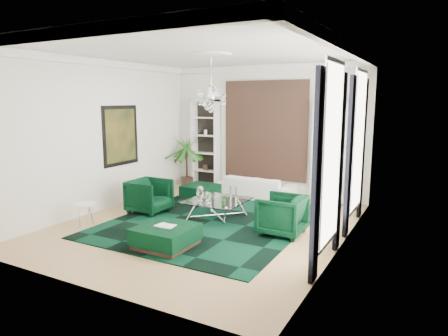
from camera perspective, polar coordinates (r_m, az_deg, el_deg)
The scene contains 30 objects.
floor at distance 9.16m, azimuth -2.69°, elevation -8.13°, with size 6.00×7.00×0.02m, color tan.
ceiling at distance 8.77m, azimuth -2.89°, elevation 16.35°, with size 6.00×7.00×0.02m, color white.
wall_back at distance 11.89m, azimuth 6.01°, elevation 5.36°, with size 6.00×0.02×3.80m, color silver.
wall_front at distance 6.06m, azimuth -20.19°, elevation 0.60°, with size 6.00×0.02×3.80m, color silver.
wall_left at distance 10.63m, azimuth -16.87°, elevation 4.47°, with size 0.02×7.00×3.80m, color silver.
wall_right at distance 7.66m, azimuth 16.90°, elevation 2.58°, with size 0.02×7.00×3.80m, color silver.
crown_molding at distance 8.76m, azimuth -2.89°, elevation 15.63°, with size 6.00×7.00×0.18m, color white, non-canonical shape.
ceiling_medallion at distance 9.02m, azimuth -1.87°, elevation 15.91°, with size 0.90×0.90×0.05m, color white.
tapestry at distance 11.85m, azimuth 5.92°, elevation 5.34°, with size 2.50×0.06×2.80m, color black.
shelving_left at distance 12.63m, azimuth -2.60°, elevation 3.38°, with size 0.90×0.38×2.80m, color white, non-canonical shape.
shelving_right at distance 11.16m, azimuth 14.87°, elevation 2.21°, with size 0.90×0.38×2.80m, color white, non-canonical shape.
painting at distance 11.03m, azimuth -14.50°, elevation 4.50°, with size 0.04×1.30×1.60m, color black.
window_near at distance 6.79m, azimuth 15.20°, elevation 1.79°, with size 0.03×1.10×2.90m, color white.
curtain_near_a at distance 6.09m, azimuth 13.08°, elevation -1.39°, with size 0.07×0.30×3.25m, color black.
curtain_near_b at distance 7.59m, azimuth 16.21°, elevation 0.64°, with size 0.07×0.30×3.25m, color black.
window_far at distance 9.13m, azimuth 18.68°, elevation 3.58°, with size 0.03×1.10×2.90m, color white.
curtain_far_a at distance 8.41m, azimuth 17.44°, elevation 1.43°, with size 0.07×0.30×3.25m, color black.
curtain_far_b at distance 9.93m, azimuth 19.17°, elevation 2.56°, with size 0.07×0.30×3.25m, color black.
rug at distance 9.40m, azimuth -1.74°, elevation -7.53°, with size 4.20×5.00×0.02m, color black.
sofa at distance 11.52m, azimuth 4.62°, elevation -2.72°, with size 2.17×0.85×0.63m, color white.
armchair_left at distance 10.17m, azimuth -10.62°, elevation -3.95°, with size 0.90×0.92×0.84m, color black.
armchair_right at distance 8.48m, azimuth 8.26°, elevation -6.65°, with size 0.90×0.92×0.84m, color black.
coffee_table at distance 9.54m, azimuth -0.99°, elevation -5.90°, with size 1.32×1.32×0.45m, color white, non-canonical shape.
ottoman_side at distance 11.43m, azimuth -3.34°, elevation -3.43°, with size 0.89×0.89×0.40m, color black.
ottoman_front at distance 7.84m, azimuth -8.30°, elevation -9.66°, with size 1.04×1.04×0.42m, color black.
book at distance 7.77m, azimuth -8.34°, elevation -8.12°, with size 0.38×0.25×0.03m, color white.
side_table at distance 9.56m, azimuth -19.10°, elevation -6.31°, with size 0.51×0.51×0.49m, color white.
palm at distance 12.64m, azimuth -5.37°, elevation 1.86°, with size 1.34×1.34×2.15m, color #25631B, non-canonical shape.
chandelier at distance 8.97m, azimuth -1.83°, elevation 10.06°, with size 0.74×0.74×0.66m, color white, non-canonical shape.
table_plant at distance 9.07m, azimuth -0.03°, elevation -4.55°, with size 0.12×0.09×0.21m, color #25631B.
Camera 1 is at (4.50, -7.46, 2.80)m, focal length 32.00 mm.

